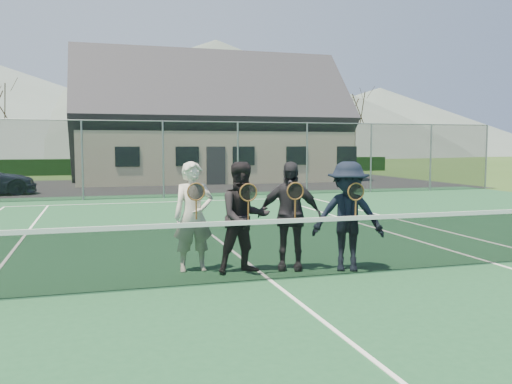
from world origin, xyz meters
TOP-DOWN VIEW (x-y plane):
  - ground at (0.00, 20.00)m, footprint 220.00×220.00m
  - court_surface at (0.00, 0.00)m, footprint 30.00×30.00m
  - tarmac_carpark at (-4.00, 20.00)m, footprint 40.00×12.00m
  - hedge_row at (0.00, 32.00)m, footprint 40.00×1.20m
  - hill_centre at (20.00, 95.00)m, footprint 120.00×120.00m
  - hill_east at (55.00, 95.00)m, footprint 90.00×90.00m
  - court_markings at (0.00, 0.00)m, footprint 11.03×23.83m
  - tennis_net at (0.00, 0.00)m, footprint 11.68×0.08m
  - perimeter_fence at (0.00, 13.50)m, footprint 30.07×0.07m
  - clubhouse at (4.00, 24.00)m, footprint 15.60×8.20m
  - tree_c at (2.00, 33.00)m, footprint 3.20×3.20m
  - tree_d at (12.00, 33.00)m, footprint 3.20×3.20m
  - tree_e at (18.00, 33.00)m, footprint 3.20×3.20m
  - player_a at (-1.01, 0.98)m, footprint 0.66×0.50m
  - player_b at (-0.24, 0.63)m, footprint 0.94×0.77m
  - player_c at (0.54, 0.65)m, footprint 1.14×0.81m
  - player_d at (1.43, 0.29)m, footprint 1.33×1.07m

SIDE VIEW (x-z plane):
  - ground at x=0.00m, z-range 0.00..0.00m
  - tarmac_carpark at x=-4.00m, z-range 0.00..0.01m
  - court_surface at x=0.00m, z-range 0.00..0.02m
  - court_markings at x=0.00m, z-range 0.02..0.03m
  - tennis_net at x=0.00m, z-range -0.01..1.09m
  - hedge_row at x=0.00m, z-range 0.00..1.10m
  - player_d at x=1.43m, z-range 0.02..1.82m
  - player_b at x=-0.24m, z-range 0.02..1.82m
  - player_c at x=0.54m, z-range 0.02..1.82m
  - player_a at x=-1.01m, z-range 0.02..1.82m
  - perimeter_fence at x=0.00m, z-range 0.01..3.03m
  - clubhouse at x=4.00m, z-range 0.14..7.84m
  - tree_c at x=2.00m, z-range 1.91..9.68m
  - tree_d at x=12.00m, z-range 1.91..9.68m
  - tree_e at x=18.00m, z-range 1.91..9.68m
  - hill_east at x=55.00m, z-range 0.00..14.00m
  - hill_centre at x=20.00m, z-range 0.00..22.00m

